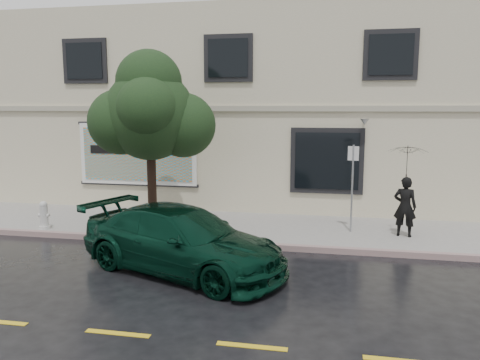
% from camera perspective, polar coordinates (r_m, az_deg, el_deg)
% --- Properties ---
extents(ground, '(90.00, 90.00, 0.00)m').
position_cam_1_polar(ground, '(11.21, -6.85, -10.10)').
color(ground, black).
rests_on(ground, ground).
extents(sidewalk, '(20.00, 3.50, 0.15)m').
position_cam_1_polar(sidewalk, '(14.19, -2.84, -5.69)').
color(sidewalk, '#9B9893').
rests_on(sidewalk, ground).
extents(curb, '(20.00, 0.18, 0.16)m').
position_cam_1_polar(curb, '(12.56, -4.75, -7.63)').
color(curb, gray).
rests_on(curb, ground).
extents(road_marking, '(19.00, 0.12, 0.01)m').
position_cam_1_polar(road_marking, '(8.20, -14.67, -17.63)').
color(road_marking, gold).
rests_on(road_marking, ground).
extents(building, '(20.00, 8.12, 7.00)m').
position_cam_1_polar(building, '(19.37, 1.17, 8.42)').
color(building, beige).
rests_on(building, ground).
extents(billboard, '(4.30, 0.16, 2.20)m').
position_cam_1_polar(billboard, '(16.43, -12.41, 3.11)').
color(billboard, white).
rests_on(billboard, ground).
extents(car, '(5.38, 3.84, 1.43)m').
position_cam_1_polar(car, '(10.53, -7.09, -7.27)').
color(car, black).
rests_on(car, ground).
extents(pedestrian, '(0.68, 0.53, 1.64)m').
position_cam_1_polar(pedestrian, '(13.45, 19.47, -3.08)').
color(pedestrian, black).
rests_on(pedestrian, sidewalk).
extents(umbrella, '(1.23, 1.23, 0.80)m').
position_cam_1_polar(umbrella, '(13.26, 19.73, 2.10)').
color(umbrella, black).
rests_on(umbrella, pedestrian).
extents(street_tree, '(2.50, 2.50, 4.53)m').
position_cam_1_polar(street_tree, '(13.24, -10.93, 7.72)').
color(street_tree, black).
rests_on(street_tree, sidewalk).
extents(fire_hydrant, '(0.33, 0.31, 0.81)m').
position_cam_1_polar(fire_hydrant, '(14.70, -22.77, -3.98)').
color(fire_hydrant, beige).
rests_on(fire_hydrant, sidewalk).
extents(sign_pole, '(0.30, 0.09, 2.46)m').
position_cam_1_polar(sign_pole, '(13.40, 13.54, 0.04)').
color(sign_pole, '#94989C').
rests_on(sign_pole, sidewalk).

